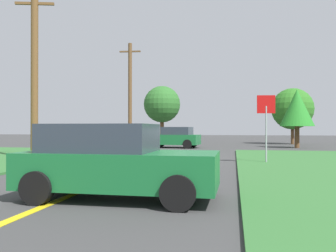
% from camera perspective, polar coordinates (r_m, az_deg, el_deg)
% --- Properties ---
extents(ground_plane, '(120.00, 120.00, 0.00)m').
position_cam_1_polar(ground_plane, '(18.40, -0.91, -5.12)').
color(ground_plane, '#3D3D3D').
extents(lane_stripe_center, '(0.20, 14.00, 0.01)m').
position_cam_1_polar(lane_stripe_center, '(10.72, -9.52, -8.51)').
color(lane_stripe_center, yellow).
rests_on(lane_stripe_center, ground).
extents(stop_sign, '(0.77, 0.14, 2.94)m').
position_cam_1_polar(stop_sign, '(15.74, 15.55, 1.68)').
color(stop_sign, '#9EA0A8').
rests_on(stop_sign, ground).
extents(car_approaching_junction, '(4.17, 2.51, 1.62)m').
position_cam_1_polar(car_approaching_junction, '(27.54, 1.05, -1.85)').
color(car_approaching_junction, '#196B33').
rests_on(car_approaching_junction, ground).
extents(parked_car_near_building, '(3.84, 1.92, 1.62)m').
position_cam_1_polar(parked_car_near_building, '(23.05, -13.27, -2.15)').
color(parked_car_near_building, red).
rests_on(parked_car_near_building, ground).
extents(car_behind_on_main_road, '(4.22, 2.02, 1.62)m').
position_cam_1_polar(car_behind_on_main_road, '(7.76, -8.62, -5.71)').
color(car_behind_on_main_road, '#196B33').
rests_on(car_behind_on_main_road, ground).
extents(utility_pole_near, '(1.77, 0.56, 8.04)m').
position_cam_1_polar(utility_pole_near, '(17.92, -20.74, 7.97)').
color(utility_pole_near, brown).
rests_on(utility_pole_near, ground).
extents(utility_pole_mid, '(1.80, 0.32, 8.73)m').
position_cam_1_polar(utility_pole_mid, '(30.19, -6.15, 5.24)').
color(utility_pole_mid, brown).
rests_on(utility_pole_mid, ground).
extents(oak_tree_left, '(3.92, 3.92, 5.32)m').
position_cam_1_polar(oak_tree_left, '(35.57, 19.44, 2.62)').
color(oak_tree_left, brown).
rests_on(oak_tree_left, ground).
extents(pine_tree_center, '(3.73, 3.73, 5.83)m').
position_cam_1_polar(pine_tree_center, '(36.11, -0.97, 3.50)').
color(pine_tree_center, brown).
rests_on(pine_tree_center, ground).
extents(oak_tree_right, '(2.60, 2.60, 4.54)m').
position_cam_1_polar(oak_tree_right, '(29.01, 20.09, 2.75)').
color(oak_tree_right, brown).
rests_on(oak_tree_right, ground).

